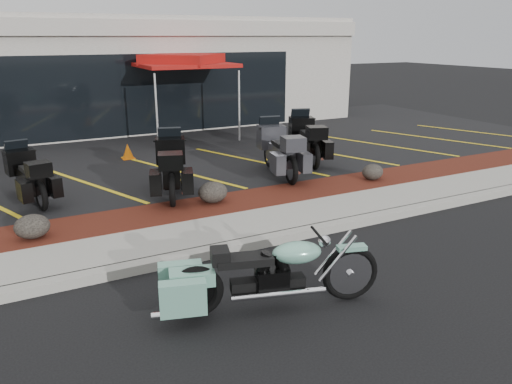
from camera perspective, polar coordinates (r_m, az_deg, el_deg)
ground at (r=7.77m, az=4.75°, el=-8.26°), size 90.00×90.00×0.00m
curb at (r=8.44m, az=1.50°, el=-5.47°), size 24.00×0.25×0.15m
sidewalk at (r=9.02m, az=-0.66°, el=-3.93°), size 24.00×1.20×0.15m
mulch_bed at (r=10.03m, az=-3.76°, el=-1.68°), size 24.00×1.20×0.16m
upper_lot at (r=14.96m, az=-12.20°, el=4.37°), size 26.00×9.60×0.15m
dealership_building at (r=20.75m, az=-17.40°, el=12.95°), size 18.00×8.16×4.00m
boulder_left at (r=9.01m, az=-24.22°, el=-3.61°), size 0.57×0.47×0.40m
boulder_mid at (r=9.99m, az=-4.96°, el=-0.02°), size 0.60×0.50×0.42m
boulder_right at (r=11.87m, az=13.18°, el=2.25°), size 0.52×0.43×0.36m
hero_cruiser at (r=6.68m, az=10.75°, el=-8.24°), size 2.94×1.48×1.00m
touring_black_front at (r=11.61m, az=-25.42°, el=2.62°), size 1.11×2.09×1.16m
touring_black_mid at (r=11.32m, az=-9.73°, el=4.11°), size 1.49×2.38×1.29m
touring_grey at (r=12.61m, az=1.56°, el=5.76°), size 1.30×2.38×1.31m
touring_black_rear at (r=14.01m, az=5.06°, el=6.86°), size 1.53×2.39×1.30m
traffic_cone at (r=14.02m, az=-14.44°, el=4.53°), size 0.32×0.32×0.42m
popup_canopy at (r=16.48m, az=-8.37°, el=14.49°), size 2.95×2.95×2.65m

